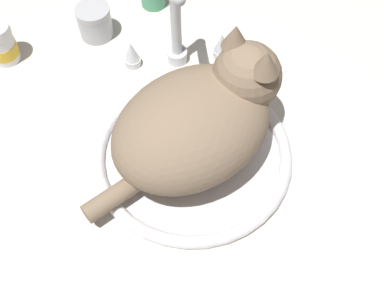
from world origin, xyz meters
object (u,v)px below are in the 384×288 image
Objects in this scene: sink_basin at (192,154)px; faucet at (177,30)px; cat at (203,117)px; metal_jar at (95,22)px; pill_bottle at (1,44)px.

faucet is at bearing 90.00° from sink_basin.
cat is 5.16× the size of metal_jar.
faucet is 2.68× the size of pill_bottle.
pill_bottle is 18.48cm from metal_jar.
cat reaches higher than metal_jar.
cat is at bearing -60.32° from metal_jar.
faucet is 3.29× the size of metal_jar.
sink_basin is 35.64cm from metal_jar.
sink_basin is at bearing -39.29° from pill_bottle.
metal_jar is at bearing 147.47° from faucet.
sink_basin is 1.51× the size of faucet.
cat is at bearing -36.58° from pill_bottle.
pill_bottle is at bearing 143.42° from cat.
sink_basin is 23.30cm from faucet.
cat reaches higher than sink_basin.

